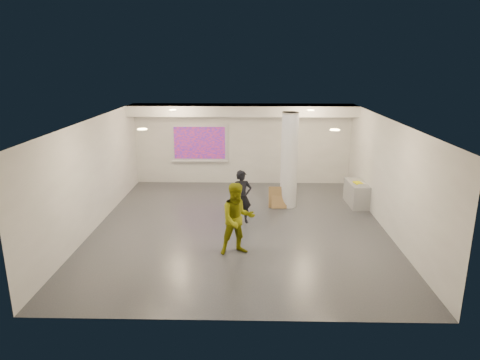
{
  "coord_description": "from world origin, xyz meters",
  "views": [
    {
      "loc": [
        0.27,
        -11.2,
        4.49
      ],
      "look_at": [
        0.0,
        0.4,
        1.25
      ],
      "focal_mm": 32.0,
      "sensor_mm": 36.0,
      "label": 1
    }
  ],
  "objects_px": {
    "man": "(237,219)",
    "projection_screen": "(200,143)",
    "credenza": "(357,194)",
    "column": "(289,160)",
    "woman": "(242,197)"
  },
  "relations": [
    {
      "from": "projection_screen",
      "to": "credenza",
      "type": "xyz_separation_m",
      "value": [
        5.32,
        -2.44,
        -1.16
      ]
    },
    {
      "from": "woman",
      "to": "man",
      "type": "bearing_deg",
      "value": -108.24
    },
    {
      "from": "column",
      "to": "credenza",
      "type": "xyz_separation_m",
      "value": [
        2.22,
        0.21,
        -1.13
      ]
    },
    {
      "from": "projection_screen",
      "to": "man",
      "type": "relative_size",
      "value": 1.2
    },
    {
      "from": "credenza",
      "to": "column",
      "type": "bearing_deg",
      "value": -176.69
    },
    {
      "from": "column",
      "to": "man",
      "type": "bearing_deg",
      "value": -113.33
    },
    {
      "from": "column",
      "to": "man",
      "type": "height_order",
      "value": "column"
    },
    {
      "from": "woman",
      "to": "credenza",
      "type": "bearing_deg",
      "value": 8.48
    },
    {
      "from": "man",
      "to": "projection_screen",
      "type": "bearing_deg",
      "value": 87.61
    },
    {
      "from": "woman",
      "to": "column",
      "type": "bearing_deg",
      "value": 29.46
    },
    {
      "from": "credenza",
      "to": "woman",
      "type": "distance_m",
      "value": 4.05
    },
    {
      "from": "column",
      "to": "projection_screen",
      "type": "bearing_deg",
      "value": 139.44
    },
    {
      "from": "credenza",
      "to": "woman",
      "type": "relative_size",
      "value": 0.83
    },
    {
      "from": "projection_screen",
      "to": "man",
      "type": "height_order",
      "value": "projection_screen"
    },
    {
      "from": "column",
      "to": "man",
      "type": "relative_size",
      "value": 1.71
    }
  ]
}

